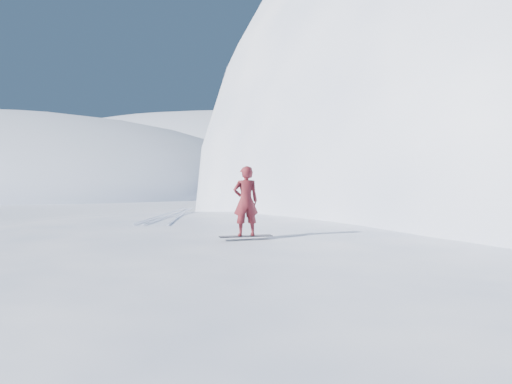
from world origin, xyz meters
The scene contains 8 objects.
ground centered at (0.00, 0.00, 0.00)m, with size 400.00×400.00×0.00m, color white.
near_ridge centered at (1.00, 3.00, 0.00)m, with size 36.00×28.00×4.80m, color white.
peak_shoulder centered at (10.00, 20.00, 0.00)m, with size 28.00×24.00×18.00m, color white.
far_ridge_c centered at (-40.00, 110.00, 0.00)m, with size 140.00×90.00×36.00m, color white.
wind_bumps centered at (-0.56, 2.12, 0.00)m, with size 16.00×14.40×1.00m.
snowboard centered at (2.34, -0.30, 2.41)m, with size 1.37×0.26×0.02m, color black.
snowboarder centered at (2.34, -0.30, 3.32)m, with size 0.65×0.43×1.79m, color maroon.
board_tracks centered at (-1.92, 4.34, 2.42)m, with size 2.03×5.95×0.04m.
Camera 1 is at (5.96, -12.53, 4.22)m, focal length 35.00 mm.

